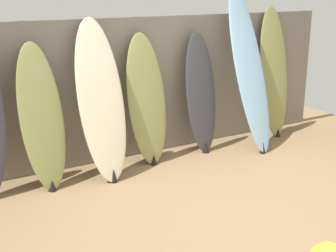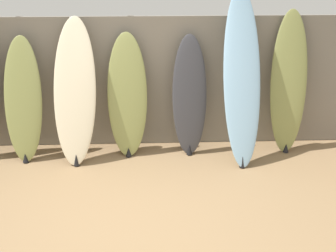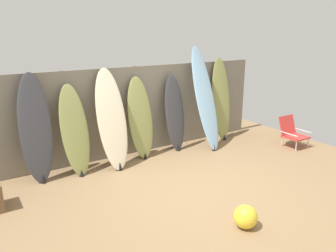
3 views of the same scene
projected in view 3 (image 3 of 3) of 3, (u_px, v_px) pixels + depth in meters
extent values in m
plane|color=#8E704C|center=(193.00, 188.00, 5.38)|extent=(7.68, 7.68, 0.00)
cube|color=gray|center=(136.00, 110.00, 6.74)|extent=(6.08, 0.04, 1.80)
cylinder|color=#6C655B|center=(65.00, 120.00, 6.03)|extent=(0.10, 0.10, 1.80)
cylinder|color=#6C655B|center=(135.00, 110.00, 6.78)|extent=(0.10, 0.10, 1.80)
cylinder|color=#6C655B|center=(191.00, 102.00, 7.52)|extent=(0.10, 0.10, 1.80)
cylinder|color=#6C655B|center=(237.00, 96.00, 8.27)|extent=(0.10, 0.10, 1.80)
ellipsoid|color=#38383D|center=(35.00, 128.00, 5.43)|extent=(0.57, 0.50, 1.84)
cone|color=black|center=(43.00, 179.00, 5.51)|extent=(0.08, 0.08, 0.15)
ellipsoid|color=olive|center=(75.00, 130.00, 5.75)|extent=(0.50, 0.53, 1.60)
cone|color=black|center=(82.00, 173.00, 5.77)|extent=(0.08, 0.08, 0.12)
ellipsoid|color=beige|center=(112.00, 119.00, 6.02)|extent=(0.58, 0.71, 1.84)
cone|color=black|center=(120.00, 166.00, 6.02)|extent=(0.08, 0.08, 0.15)
ellipsoid|color=olive|center=(140.00, 118.00, 6.50)|extent=(0.53, 0.41, 1.63)
cone|color=black|center=(145.00, 156.00, 6.57)|extent=(0.08, 0.08, 0.12)
ellipsoid|color=#38383D|center=(175.00, 113.00, 6.93)|extent=(0.46, 0.35, 1.60)
cone|color=black|center=(178.00, 147.00, 7.01)|extent=(0.08, 0.08, 0.14)
ellipsoid|color=#8CB7D6|center=(205.00, 98.00, 7.02)|extent=(0.49, 0.85, 2.18)
cone|color=black|center=(214.00, 147.00, 7.01)|extent=(0.08, 0.08, 0.15)
ellipsoid|color=olive|center=(221.00, 99.00, 7.61)|extent=(0.51, 0.45, 1.90)
cone|color=black|center=(224.00, 137.00, 7.72)|extent=(0.08, 0.08, 0.12)
cylinder|color=silver|center=(296.00, 146.00, 6.98)|extent=(0.02, 0.02, 0.22)
cylinder|color=silver|center=(308.00, 143.00, 7.20)|extent=(0.02, 0.02, 0.22)
cylinder|color=silver|center=(282.00, 141.00, 7.29)|extent=(0.02, 0.02, 0.22)
cylinder|color=silver|center=(294.00, 138.00, 7.50)|extent=(0.02, 0.02, 0.22)
cube|color=red|center=(295.00, 137.00, 7.21)|extent=(0.48, 0.44, 0.03)
cube|color=red|center=(287.00, 125.00, 7.34)|extent=(0.46, 0.18, 0.43)
cylinder|color=silver|center=(289.00, 134.00, 7.05)|extent=(0.02, 0.44, 0.02)
cylinder|color=silver|center=(303.00, 130.00, 7.30)|extent=(0.02, 0.44, 0.02)
sphere|color=yellow|center=(245.00, 217.00, 4.25)|extent=(0.31, 0.31, 0.31)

